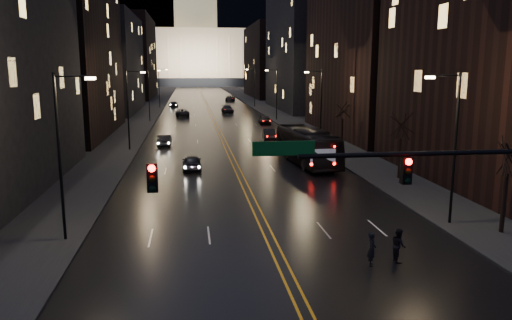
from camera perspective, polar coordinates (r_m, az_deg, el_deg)
name	(u,v)px	position (r m, az deg, el deg)	size (l,w,h in m)	color
ground	(308,320)	(19.58, 6.01, -17.73)	(900.00, 900.00, 0.00)	black
road	(204,99)	(147.09, -5.97, 6.91)	(20.00, 320.00, 0.02)	black
sidewalk_left	(155,100)	(147.35, -11.46, 6.79)	(8.00, 320.00, 0.16)	black
sidewalk_right	(252,99)	(148.14, -0.51, 7.02)	(8.00, 320.00, 0.16)	black
center_line	(204,99)	(147.09, -5.97, 6.92)	(0.62, 320.00, 0.01)	orange
building_left_mid	(60,31)	(72.86, -21.53, 13.59)	(12.00, 30.00, 28.00)	black
building_left_far	(107,63)	(110.03, -16.65, 10.52)	(12.00, 34.00, 20.00)	black
building_left_dist	(132,58)	(157.66, -13.97, 11.26)	(12.00, 40.00, 24.00)	black
building_right_mid	(305,50)	(111.68, 5.60, 12.44)	(12.00, 34.00, 26.00)	black
building_right_dist	(270,61)	(158.76, 1.58, 11.20)	(12.00, 40.00, 22.00)	black
capitol	(196,52)	(266.89, -6.83, 12.20)	(90.00, 50.00, 58.50)	black
traffic_signal	(467,182)	(19.98, 23.02, -2.31)	(17.29, 0.45, 7.00)	black
streetlamp_right_near	(452,141)	(30.94, 21.54, 2.07)	(2.13, 0.25, 9.00)	black
streetlamp_left_near	(63,149)	(27.86, -21.23, 1.22)	(2.13, 0.25, 9.00)	black
streetlamp_right_mid	(319,104)	(58.84, 7.27, 6.41)	(2.13, 0.25, 9.00)	black
streetlamp_left_mid	(129,105)	(57.27, -14.27, 6.06)	(2.13, 0.25, 9.00)	black
streetlamp_right_far	(276,91)	(88.12, 2.26, 7.85)	(2.13, 0.25, 9.00)	black
streetlamp_left_far	(150,92)	(87.09, -12.03, 7.59)	(2.13, 0.25, 9.00)	black
streetlamp_right_dist	(254,85)	(117.77, -0.25, 8.54)	(2.13, 0.25, 9.00)	black
streetlamp_left_dist	(160,86)	(117.00, -10.93, 8.34)	(2.13, 0.25, 9.00)	black
tree_right_near	(508,155)	(30.50, 26.87, 0.48)	(2.40, 2.40, 6.65)	black
tree_right_mid	(401,126)	(42.65, 16.29, 3.77)	(2.40, 2.40, 6.65)	black
tree_right_far	(343,110)	(57.57, 9.88, 5.70)	(2.40, 2.40, 6.65)	black
bus	(307,146)	(48.68, 5.82, 1.59)	(2.88, 12.30, 3.43)	black
oncoming_car_a	(192,162)	(45.76, -7.34, -0.28)	(1.69, 4.20, 1.43)	black
oncoming_car_b	(164,140)	(60.12, -10.43, 2.21)	(1.49, 4.27, 1.41)	black
oncoming_car_c	(182,113)	(96.35, -8.43, 5.38)	(2.45, 5.31, 1.48)	black
oncoming_car_d	(173,104)	(119.89, -9.42, 6.32)	(1.84, 4.53, 1.32)	black
receding_car_a	(269,134)	(64.49, 1.48, 2.95)	(1.51, 4.33, 1.43)	black
receding_car_b	(265,120)	(82.37, 0.99, 4.65)	(1.80, 4.47, 1.52)	black
receding_car_c	(227,109)	(102.87, -3.28, 5.81)	(2.12, 5.21, 1.51)	black
receding_car_d	(230,98)	(139.22, -2.96, 7.06)	(2.52, 5.47, 1.52)	black
pedestrian_a	(372,249)	(24.47, 13.09, -9.89)	(0.60, 0.40, 1.65)	black
pedestrian_b	(399,245)	(25.30, 15.98, -9.34)	(0.80, 0.44, 1.65)	black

